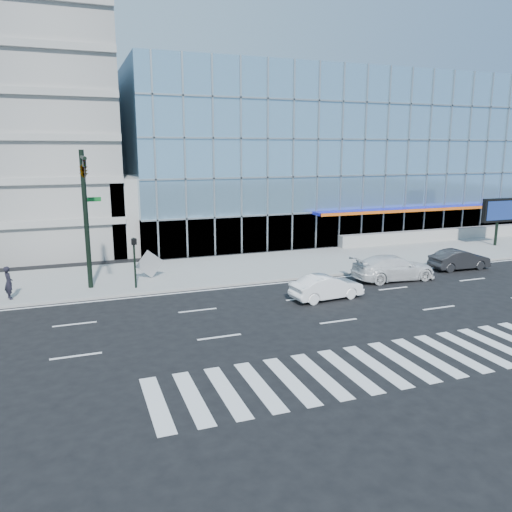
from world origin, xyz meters
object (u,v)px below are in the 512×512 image
at_px(pedestrian, 9,283).
at_px(tilted_panel, 150,264).
at_px(dark_sedan, 459,260).
at_px(white_suv, 393,268).
at_px(marquee_sign, 498,211).
at_px(white_sedan, 327,287).
at_px(ped_signal_post, 134,255).
at_px(traffic_signal, 84,187).

xyz_separation_m(pedestrian, tilted_panel, (7.89, 1.90, 0.00)).
bearing_deg(dark_sedan, white_suv, 99.46).
distance_m(marquee_sign, white_sedan, 22.58).
relative_size(dark_sedan, tilted_panel, 3.25).
bearing_deg(pedestrian, marquee_sign, -107.32).
bearing_deg(pedestrian, dark_sedan, -116.89).
bearing_deg(ped_signal_post, marquee_sign, 5.71).
bearing_deg(marquee_sign, tilted_panel, -178.08).
xyz_separation_m(dark_sedan, pedestrian, (-28.46, 2.56, 0.36)).
height_order(white_suv, white_sedan, white_suv).
height_order(white_sedan, tilted_panel, tilted_panel).
relative_size(white_suv, dark_sedan, 1.28).
xyz_separation_m(marquee_sign, dark_sedan, (-8.78, -5.44, -2.37)).
xyz_separation_m(traffic_signal, marquee_sign, (33.00, 3.42, -3.10)).
bearing_deg(tilted_panel, white_sedan, -43.56).
bearing_deg(dark_sedan, pedestrian, 86.80).
bearing_deg(white_sedan, marquee_sign, -73.38).
bearing_deg(ped_signal_post, dark_sedan, -6.29).
distance_m(dark_sedan, pedestrian, 28.57).
xyz_separation_m(dark_sedan, tilted_panel, (-20.57, 4.46, 0.37)).
bearing_deg(ped_signal_post, white_suv, -11.46).
distance_m(white_suv, pedestrian, 22.71).
relative_size(marquee_sign, pedestrian, 2.20).
distance_m(marquee_sign, pedestrian, 37.41).
height_order(pedestrian, tilted_panel, tilted_panel).
xyz_separation_m(white_sedan, tilted_panel, (-8.57, 7.51, 0.38)).
bearing_deg(white_sedan, traffic_signal, 61.85).
xyz_separation_m(white_sedan, pedestrian, (-16.46, 5.61, 0.38)).
distance_m(marquee_sign, tilted_panel, 29.44).
distance_m(dark_sedan, tilted_panel, 21.05).
bearing_deg(ped_signal_post, traffic_signal, -171.48).
height_order(ped_signal_post, white_suv, ped_signal_post).
distance_m(marquee_sign, white_suv, 16.21).
bearing_deg(pedestrian, white_sedan, -130.57).
distance_m(ped_signal_post, white_suv, 16.09).
relative_size(white_suv, pedestrian, 2.98).
height_order(marquee_sign, tilted_panel, marquee_sign).
bearing_deg(pedestrian, traffic_signal, -118.97).
distance_m(ped_signal_post, dark_sedan, 21.89).
height_order(marquee_sign, dark_sedan, marquee_sign).
bearing_deg(white_sedan, dark_sedan, -81.35).
distance_m(marquee_sign, dark_sedan, 10.60).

